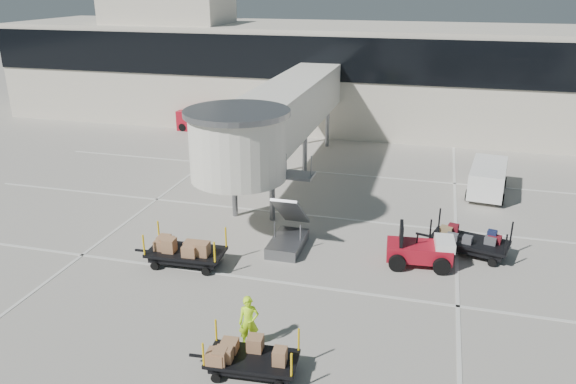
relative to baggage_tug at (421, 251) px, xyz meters
name	(u,v)px	position (x,y,z in m)	size (l,w,h in m)	color
ground	(289,312)	(-4.47, -5.02, -0.66)	(140.00, 140.00, 0.00)	#B5AEA2
lane_markings	(323,214)	(-5.13, 4.31, -0.65)	(40.00, 30.00, 0.02)	silver
terminal	(379,75)	(-4.82, 24.92, 3.45)	(64.00, 12.11, 15.20)	beige
jet_bridge	(277,117)	(-8.44, 7.24, 3.63)	(5.70, 20.40, 6.03)	silver
baggage_tug	(421,251)	(0.00, 0.00, 0.00)	(2.86, 1.97, 1.80)	maroon
suitcase_cart	(471,242)	(2.09, 1.62, -0.09)	(4.15, 2.40, 1.59)	black
box_cart_near	(255,360)	(-4.56, -8.63, -0.14)	(3.48, 1.60, 1.35)	black
box_cart_far	(187,251)	(-9.61, -2.57, -0.03)	(4.01, 1.76, 1.56)	black
ground_worker	(249,322)	(-5.20, -7.32, 0.27)	(0.67, 0.44, 1.84)	#BCFF1A
minivan	(488,176)	(3.25, 9.81, 0.37)	(2.43, 4.69, 1.70)	white
belt_loader	(204,121)	(-18.00, 18.92, 0.14)	(4.42, 2.01, 2.08)	maroon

